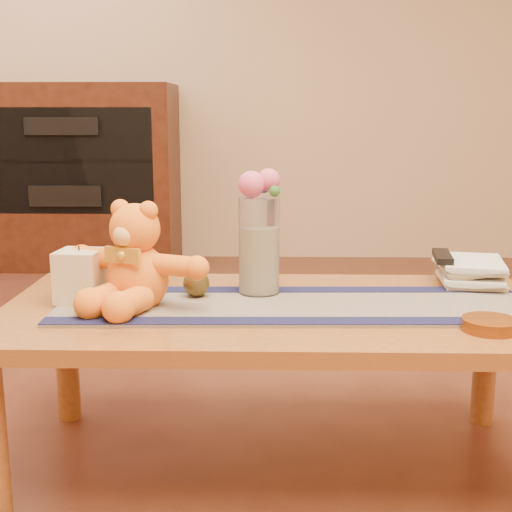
{
  "coord_description": "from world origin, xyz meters",
  "views": [
    {
      "loc": [
        -0.01,
        -1.72,
        0.94
      ],
      "look_at": [
        -0.05,
        0.0,
        0.58
      ],
      "focal_mm": 48.59,
      "sensor_mm": 36.0,
      "label": 1
    }
  ],
  "objects_px": {
    "teddy_bear": "(137,256)",
    "tv_remote": "(443,256)",
    "glass_vase": "(259,245)",
    "amber_dish": "(490,325)",
    "pillar_candle": "(80,276)",
    "bronze_ball": "(196,284)",
    "book_bottom": "(441,281)"
  },
  "relations": [
    {
      "from": "pillar_candle",
      "to": "tv_remote",
      "type": "xyz_separation_m",
      "value": [
        0.98,
        0.21,
        0.01
      ]
    },
    {
      "from": "pillar_candle",
      "to": "glass_vase",
      "type": "height_order",
      "value": "glass_vase"
    },
    {
      "from": "glass_vase",
      "to": "amber_dish",
      "type": "xyz_separation_m",
      "value": [
        0.53,
        -0.3,
        -0.12
      ]
    },
    {
      "from": "pillar_candle",
      "to": "glass_vase",
      "type": "distance_m",
      "value": 0.47
    },
    {
      "from": "bronze_ball",
      "to": "amber_dish",
      "type": "xyz_separation_m",
      "value": [
        0.7,
        -0.25,
        -0.03
      ]
    },
    {
      "from": "book_bottom",
      "to": "amber_dish",
      "type": "distance_m",
      "value": 0.43
    },
    {
      "from": "teddy_bear",
      "to": "bronze_ball",
      "type": "xyz_separation_m",
      "value": [
        0.14,
        0.08,
        -0.09
      ]
    },
    {
      "from": "tv_remote",
      "to": "teddy_bear",
      "type": "bearing_deg",
      "value": -156.0
    },
    {
      "from": "glass_vase",
      "to": "amber_dish",
      "type": "bearing_deg",
      "value": -29.21
    },
    {
      "from": "pillar_candle",
      "to": "bronze_ball",
      "type": "relative_size",
      "value": 1.88
    },
    {
      "from": "tv_remote",
      "to": "pillar_candle",
      "type": "bearing_deg",
      "value": -160.17
    },
    {
      "from": "pillar_candle",
      "to": "bronze_ball",
      "type": "xyz_separation_m",
      "value": [
        0.29,
        0.05,
        -0.03
      ]
    },
    {
      "from": "teddy_bear",
      "to": "tv_remote",
      "type": "distance_m",
      "value": 0.86
    },
    {
      "from": "pillar_candle",
      "to": "tv_remote",
      "type": "bearing_deg",
      "value": 12.26
    },
    {
      "from": "pillar_candle",
      "to": "glass_vase",
      "type": "bearing_deg",
      "value": 11.19
    },
    {
      "from": "amber_dish",
      "to": "tv_remote",
      "type": "bearing_deg",
      "value": 91.48
    },
    {
      "from": "teddy_bear",
      "to": "tv_remote",
      "type": "xyz_separation_m",
      "value": [
        0.82,
        0.24,
        -0.05
      ]
    },
    {
      "from": "pillar_candle",
      "to": "teddy_bear",
      "type": "bearing_deg",
      "value": -11.12
    },
    {
      "from": "pillar_candle",
      "to": "tv_remote",
      "type": "distance_m",
      "value": 1.0
    },
    {
      "from": "teddy_bear",
      "to": "amber_dish",
      "type": "relative_size",
      "value": 2.92
    },
    {
      "from": "glass_vase",
      "to": "book_bottom",
      "type": "height_order",
      "value": "glass_vase"
    },
    {
      "from": "teddy_bear",
      "to": "glass_vase",
      "type": "height_order",
      "value": "glass_vase"
    },
    {
      "from": "pillar_candle",
      "to": "amber_dish",
      "type": "distance_m",
      "value": 1.01
    },
    {
      "from": "teddy_bear",
      "to": "tv_remote",
      "type": "relative_size",
      "value": 2.31
    },
    {
      "from": "tv_remote",
      "to": "amber_dish",
      "type": "height_order",
      "value": "tv_remote"
    },
    {
      "from": "bronze_ball",
      "to": "tv_remote",
      "type": "height_order",
      "value": "tv_remote"
    },
    {
      "from": "teddy_bear",
      "to": "amber_dish",
      "type": "xyz_separation_m",
      "value": [
        0.84,
        -0.18,
        -0.12
      ]
    },
    {
      "from": "bronze_ball",
      "to": "tv_remote",
      "type": "distance_m",
      "value": 0.71
    },
    {
      "from": "bronze_ball",
      "to": "teddy_bear",
      "type": "bearing_deg",
      "value": -151.51
    },
    {
      "from": "teddy_bear",
      "to": "glass_vase",
      "type": "xyz_separation_m",
      "value": [
        0.31,
        0.12,
        0.0
      ]
    },
    {
      "from": "pillar_candle",
      "to": "tv_remote",
      "type": "relative_size",
      "value": 0.83
    },
    {
      "from": "bronze_ball",
      "to": "tv_remote",
      "type": "bearing_deg",
      "value": 13.74
    }
  ]
}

